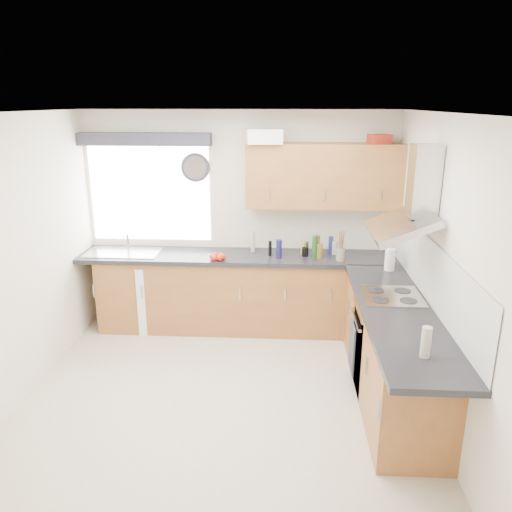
# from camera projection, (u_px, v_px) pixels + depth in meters

# --- Properties ---
(ground_plane) EXTENTS (3.60, 3.60, 0.00)m
(ground_plane) POSITION_uv_depth(u_px,v_px,m) (223.00, 399.00, 4.53)
(ground_plane) COLOR beige
(ceiling) EXTENTS (3.60, 3.60, 0.02)m
(ceiling) POSITION_uv_depth(u_px,v_px,m) (217.00, 113.00, 3.78)
(ceiling) COLOR white
(ceiling) RESTS_ON wall_back
(wall_back) EXTENTS (3.60, 0.02, 2.50)m
(wall_back) POSITION_uv_depth(u_px,v_px,m) (240.00, 220.00, 5.87)
(wall_back) COLOR silver
(wall_back) RESTS_ON ground_plane
(wall_front) EXTENTS (3.60, 0.02, 2.50)m
(wall_front) POSITION_uv_depth(u_px,v_px,m) (173.00, 386.00, 2.44)
(wall_front) COLOR silver
(wall_front) RESTS_ON ground_plane
(wall_left) EXTENTS (0.02, 3.60, 2.50)m
(wall_left) POSITION_uv_depth(u_px,v_px,m) (11.00, 264.00, 4.26)
(wall_left) COLOR silver
(wall_left) RESTS_ON ground_plane
(wall_right) EXTENTS (0.02, 3.60, 2.50)m
(wall_right) POSITION_uv_depth(u_px,v_px,m) (440.00, 273.00, 4.05)
(wall_right) COLOR silver
(wall_right) RESTS_ON ground_plane
(window) EXTENTS (1.40, 0.02, 1.10)m
(window) POSITION_uv_depth(u_px,v_px,m) (150.00, 194.00, 5.83)
(window) COLOR white
(window) RESTS_ON wall_back
(window_blind) EXTENTS (1.50, 0.18, 0.14)m
(window_blind) POSITION_uv_depth(u_px,v_px,m) (144.00, 139.00, 5.56)
(window_blind) COLOR #2A2A35
(window_blind) RESTS_ON wall_back
(splashback) EXTENTS (0.01, 3.00, 0.54)m
(splashback) POSITION_uv_depth(u_px,v_px,m) (428.00, 269.00, 4.36)
(splashback) COLOR white
(splashback) RESTS_ON wall_right
(base_cab_back) EXTENTS (3.00, 0.58, 0.86)m
(base_cab_back) POSITION_uv_depth(u_px,v_px,m) (230.00, 293.00, 5.84)
(base_cab_back) COLOR brown
(base_cab_back) RESTS_ON ground_plane
(base_cab_corner) EXTENTS (0.60, 0.60, 0.86)m
(base_cab_corner) POSITION_uv_depth(u_px,v_px,m) (367.00, 297.00, 5.74)
(base_cab_corner) COLOR brown
(base_cab_corner) RESTS_ON ground_plane
(base_cab_right) EXTENTS (0.58, 2.10, 0.86)m
(base_cab_right) POSITION_uv_depth(u_px,v_px,m) (392.00, 353.00, 4.46)
(base_cab_right) COLOR brown
(base_cab_right) RESTS_ON ground_plane
(worktop_back) EXTENTS (3.60, 0.62, 0.05)m
(worktop_back) POSITION_uv_depth(u_px,v_px,m) (238.00, 257.00, 5.69)
(worktop_back) COLOR black
(worktop_back) RESTS_ON base_cab_back
(worktop_right) EXTENTS (0.62, 2.42, 0.05)m
(worktop_right) POSITION_uv_depth(u_px,v_px,m) (399.00, 313.00, 4.18)
(worktop_right) COLOR black
(worktop_right) RESTS_ON base_cab_right
(sink) EXTENTS (0.84, 0.46, 0.10)m
(sink) POSITION_uv_depth(u_px,v_px,m) (123.00, 249.00, 5.75)
(sink) COLOR #AAABAC
(sink) RESTS_ON worktop_back
(oven) EXTENTS (0.56, 0.58, 0.85)m
(oven) POSITION_uv_depth(u_px,v_px,m) (387.00, 346.00, 4.60)
(oven) COLOR black
(oven) RESTS_ON ground_plane
(hob_plate) EXTENTS (0.52, 0.52, 0.01)m
(hob_plate) POSITION_uv_depth(u_px,v_px,m) (392.00, 296.00, 4.46)
(hob_plate) COLOR #AAABAC
(hob_plate) RESTS_ON worktop_right
(extractor_hood) EXTENTS (0.52, 0.78, 0.66)m
(extractor_hood) POSITION_uv_depth(u_px,v_px,m) (412.00, 202.00, 4.20)
(extractor_hood) COLOR #AAABAC
(extractor_hood) RESTS_ON wall_right
(upper_cabinets) EXTENTS (1.70, 0.35, 0.70)m
(upper_cabinets) POSITION_uv_depth(u_px,v_px,m) (324.00, 176.00, 5.49)
(upper_cabinets) COLOR brown
(upper_cabinets) RESTS_ON wall_back
(washing_machine) EXTENTS (0.66, 0.64, 0.80)m
(washing_machine) POSITION_uv_depth(u_px,v_px,m) (162.00, 294.00, 5.91)
(washing_machine) COLOR white
(washing_machine) RESTS_ON ground_plane
(wall_clock) EXTENTS (0.33, 0.04, 0.33)m
(wall_clock) POSITION_uv_depth(u_px,v_px,m) (195.00, 168.00, 5.68)
(wall_clock) COLOR #2A2A35
(wall_clock) RESTS_ON wall_back
(casserole) EXTENTS (0.40, 0.31, 0.15)m
(casserole) POSITION_uv_depth(u_px,v_px,m) (264.00, 136.00, 5.30)
(casserole) COLOR white
(casserole) RESTS_ON upper_cabinets
(storage_box) EXTENTS (0.26, 0.24, 0.10)m
(storage_box) POSITION_uv_depth(u_px,v_px,m) (380.00, 139.00, 5.32)
(storage_box) COLOR #A62A19
(storage_box) RESTS_ON upper_cabinets
(utensil_pot) EXTENTS (0.11, 0.11, 0.14)m
(utensil_pot) POSITION_uv_depth(u_px,v_px,m) (341.00, 254.00, 5.46)
(utensil_pot) COLOR #766A5A
(utensil_pot) RESTS_ON worktop_back
(kitchen_roll) EXTENTS (0.11, 0.11, 0.23)m
(kitchen_roll) POSITION_uv_depth(u_px,v_px,m) (390.00, 260.00, 5.13)
(kitchen_roll) COLOR white
(kitchen_roll) RESTS_ON worktop_right
(tomato_cluster) EXTENTS (0.18, 0.18, 0.07)m
(tomato_cluster) POSITION_uv_depth(u_px,v_px,m) (218.00, 257.00, 5.50)
(tomato_cluster) COLOR red
(tomato_cluster) RESTS_ON worktop_back
(jar_0) EXTENTS (0.07, 0.07, 0.16)m
(jar_0) POSITION_uv_depth(u_px,v_px,m) (320.00, 251.00, 5.53)
(jar_0) COLOR brown
(jar_0) RESTS_ON worktop_back
(jar_1) EXTENTS (0.04, 0.04, 0.16)m
(jar_1) POSITION_uv_depth(u_px,v_px,m) (278.00, 246.00, 5.73)
(jar_1) COLOR #1B4C1B
(jar_1) RESTS_ON worktop_back
(jar_2) EXTENTS (0.06, 0.06, 0.15)m
(jar_2) POSITION_uv_depth(u_px,v_px,m) (303.00, 248.00, 5.68)
(jar_2) COLOR #A59039
(jar_2) RESTS_ON worktop_back
(jar_3) EXTENTS (0.08, 0.08, 0.10)m
(jar_3) POSITION_uv_depth(u_px,v_px,m) (305.00, 252.00, 5.62)
(jar_3) COLOR black
(jar_3) RESTS_ON worktop_back
(jar_4) EXTENTS (0.07, 0.07, 0.26)m
(jar_4) POSITION_uv_depth(u_px,v_px,m) (317.00, 246.00, 5.56)
(jar_4) COLOR brown
(jar_4) RESTS_ON worktop_back
(jar_5) EXTENTS (0.05, 0.05, 0.20)m
(jar_5) POSITION_uv_depth(u_px,v_px,m) (331.00, 245.00, 5.71)
(jar_5) COLOR navy
(jar_5) RESTS_ON worktop_back
(jar_6) EXTENTS (0.06, 0.06, 0.25)m
(jar_6) POSITION_uv_depth(u_px,v_px,m) (315.00, 247.00, 5.53)
(jar_6) COLOR #174016
(jar_6) RESTS_ON worktop_back
(jar_7) EXTENTS (0.06, 0.06, 0.15)m
(jar_7) POSITION_uv_depth(u_px,v_px,m) (335.00, 248.00, 5.68)
(jar_7) COLOR #A09988
(jar_7) RESTS_ON worktop_back
(jar_8) EXTENTS (0.04, 0.04, 0.14)m
(jar_8) POSITION_uv_depth(u_px,v_px,m) (307.00, 248.00, 5.70)
(jar_8) COLOR #1C3E16
(jar_8) RESTS_ON worktop_back
(jar_9) EXTENTS (0.07, 0.07, 0.21)m
(jar_9) POSITION_uv_depth(u_px,v_px,m) (279.00, 249.00, 5.53)
(jar_9) COLOR #161444
(jar_9) RESTS_ON worktop_back
(jar_10) EXTENTS (0.04, 0.04, 0.17)m
(jar_10) POSITION_uv_depth(u_px,v_px,m) (270.00, 248.00, 5.62)
(jar_10) COLOR black
(jar_10) RESTS_ON worktop_back
(jar_11) EXTENTS (0.05, 0.05, 0.24)m
(jar_11) POSITION_uv_depth(u_px,v_px,m) (253.00, 242.00, 5.76)
(jar_11) COLOR #9E9187
(jar_11) RESTS_ON worktop_back
(bottle_0) EXTENTS (0.07, 0.07, 0.22)m
(bottle_0) POSITION_uv_depth(u_px,v_px,m) (426.00, 342.00, 3.38)
(bottle_0) COLOR #B6A99B
(bottle_0) RESTS_ON worktop_right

